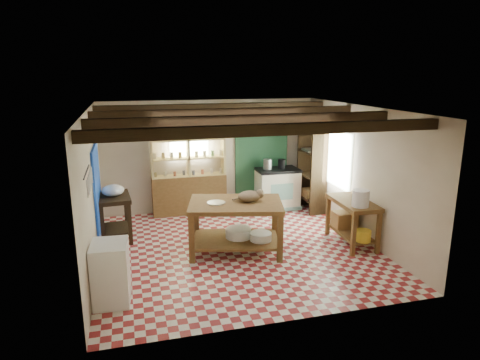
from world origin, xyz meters
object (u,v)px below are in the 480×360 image
object	(u,v)px
work_table	(236,227)
cat	(249,196)
right_counter	(352,222)
stove	(277,188)
white_cabinet	(111,273)
prep_table	(115,218)

from	to	relation	value
work_table	cat	world-z (taller)	cat
right_counter	stove	bearing A→B (deg)	106.38
white_cabinet	cat	distance (m)	2.79
right_counter	cat	distance (m)	2.08
right_counter	cat	world-z (taller)	cat
stove	cat	world-z (taller)	cat
prep_table	white_cabinet	xyz separation A→B (m)	(-0.02, -2.45, 0.00)
work_table	right_counter	xyz separation A→B (m)	(2.24, -0.23, -0.04)
work_table	white_cabinet	distance (m)	2.51
stove	right_counter	bearing A→B (deg)	-75.93
prep_table	white_cabinet	distance (m)	2.45
white_cabinet	right_counter	world-z (taller)	white_cabinet
stove	prep_table	bearing A→B (deg)	-164.17
cat	stove	bearing A→B (deg)	62.92
white_cabinet	cat	world-z (taller)	cat
cat	prep_table	bearing A→B (deg)	157.55
work_table	stove	world-z (taller)	stove
stove	cat	size ratio (longest dim) A/B	2.30
work_table	right_counter	bearing A→B (deg)	8.17
white_cabinet	work_table	bearing A→B (deg)	34.48
prep_table	cat	bearing A→B (deg)	-30.79
right_counter	cat	size ratio (longest dim) A/B	2.78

